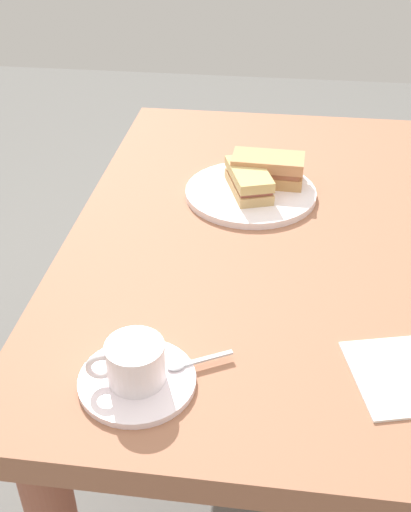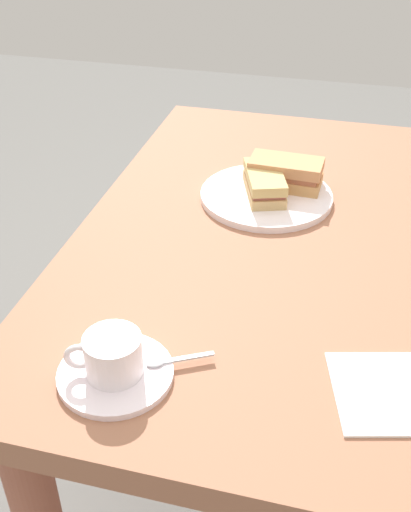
% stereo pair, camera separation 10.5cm
% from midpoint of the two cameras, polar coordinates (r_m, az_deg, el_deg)
% --- Properties ---
extents(ground_plane, '(6.00, 6.00, 0.00)m').
position_cam_midpoint_polar(ground_plane, '(1.67, 6.67, -18.65)').
color(ground_plane, slate).
extents(dining_table, '(1.15, 0.73, 0.71)m').
position_cam_midpoint_polar(dining_table, '(1.26, 8.42, -2.37)').
color(dining_table, '#9D6448').
rests_on(dining_table, ground_plane).
extents(sandwich_plate, '(0.27, 0.27, 0.01)m').
position_cam_midpoint_polar(sandwich_plate, '(1.29, 7.93, 5.41)').
color(sandwich_plate, white).
rests_on(sandwich_plate, dining_table).
extents(sandwich_front, '(0.16, 0.11, 0.05)m').
position_cam_midpoint_polar(sandwich_front, '(1.27, 7.80, 6.59)').
color(sandwich_front, tan).
rests_on(sandwich_front, sandwich_plate).
extents(sandwich_back, '(0.08, 0.15, 0.06)m').
position_cam_midpoint_polar(sandwich_back, '(1.31, 9.66, 7.45)').
color(sandwich_back, tan).
rests_on(sandwich_back, sandwich_plate).
extents(coffee_saucer, '(0.16, 0.16, 0.01)m').
position_cam_midpoint_polar(coffee_saucer, '(0.88, -4.80, -10.84)').
color(coffee_saucer, white).
rests_on(coffee_saucer, dining_table).
extents(coffee_cup, '(0.08, 0.10, 0.06)m').
position_cam_midpoint_polar(coffee_cup, '(0.85, -5.04, -9.10)').
color(coffee_cup, white).
rests_on(coffee_cup, coffee_saucer).
extents(spoon, '(0.06, 0.09, 0.01)m').
position_cam_midpoint_polar(spoon, '(0.88, 0.04, -9.71)').
color(spoon, silver).
rests_on(spoon, coffee_saucer).
extents(napkin, '(0.18, 0.18, 0.00)m').
position_cam_midpoint_polar(napkin, '(0.91, 19.78, -11.80)').
color(napkin, white).
rests_on(napkin, dining_table).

